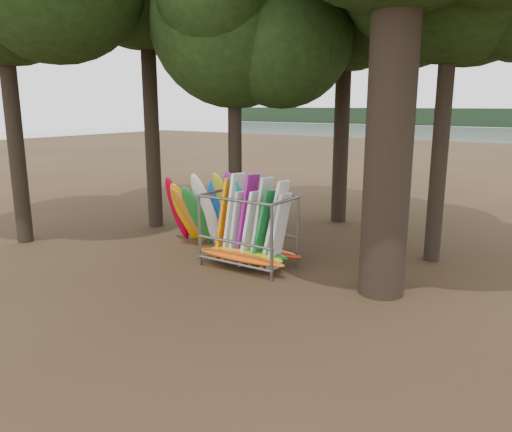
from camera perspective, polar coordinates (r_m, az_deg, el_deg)
The scene contains 5 objects.
ground at distance 15.60m, azimuth -4.83°, elevation -5.78°, with size 120.00×120.00×0.00m, color #47331E.
lake at distance 72.29m, azimuth 26.55°, elevation 7.45°, with size 160.00×160.00×0.00m, color gray.
oak_5 at distance 18.09m, azimuth -2.44°, elevation 21.22°, with size 6.61×6.61×10.51m.
kayak_row at distance 17.19m, azimuth -5.28°, elevation 0.34°, with size 3.78×2.03×2.99m.
storage_rack at distance 15.28m, azimuth -0.84°, elevation -1.97°, with size 3.18×1.54×2.87m.
Camera 1 is at (9.28, -11.53, 4.93)m, focal length 35.00 mm.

